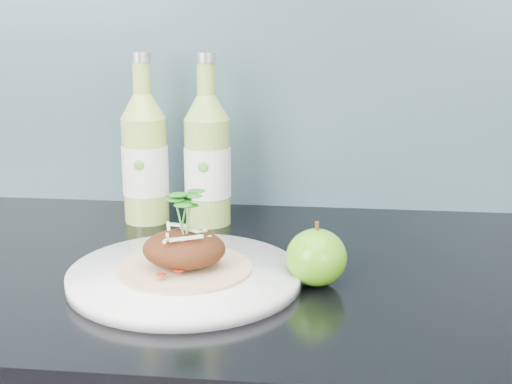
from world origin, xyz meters
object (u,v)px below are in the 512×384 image
green_apple (316,257)px  cider_bottle_right (207,160)px  dinner_plate (185,276)px  cider_bottle_left (145,159)px

green_apple → cider_bottle_right: size_ratio=0.32×
dinner_plate → cider_bottle_right: 0.26m
dinner_plate → green_apple: (0.16, 0.01, 0.03)m
cider_bottle_left → cider_bottle_right: size_ratio=1.00×
green_apple → cider_bottle_right: (-0.17, 0.23, 0.06)m
dinner_plate → cider_bottle_left: cider_bottle_left is taller
cider_bottle_left → cider_bottle_right: (0.10, -0.00, 0.00)m
dinner_plate → cider_bottle_right: size_ratio=1.15×
dinner_plate → cider_bottle_right: bearing=93.5°
green_apple → cider_bottle_left: (-0.27, 0.23, 0.06)m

